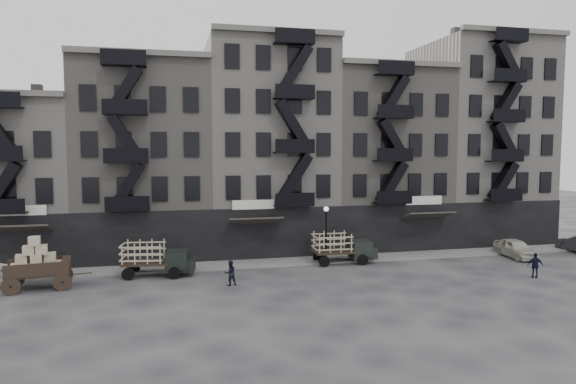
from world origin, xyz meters
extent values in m
plane|color=#38383A|center=(0.00, 0.00, 0.00)|extent=(140.00, 140.00, 0.00)
cube|color=slate|center=(0.00, 3.75, 0.07)|extent=(55.00, 2.50, 0.15)
cube|color=#A59F98|center=(-20.00, 10.00, 6.00)|extent=(10.00, 10.00, 12.00)
cube|color=#4C4744|center=(-17.50, 10.00, 12.60)|extent=(0.70, 0.70, 1.20)
cube|color=slate|center=(-10.00, 10.00, 7.50)|extent=(10.00, 10.00, 15.00)
cube|color=black|center=(-10.00, 5.05, 2.00)|extent=(10.00, 0.35, 4.00)
cube|color=#595651|center=(-10.00, 4.85, 15.20)|extent=(10.00, 0.50, 0.40)
cube|color=#4C4744|center=(-13.00, 10.00, 15.60)|extent=(0.70, 0.70, 1.20)
cube|color=#4C4744|center=(-7.50, 10.00, 15.60)|extent=(0.70, 0.70, 1.20)
cube|color=#A59F98|center=(0.00, 10.00, 8.50)|extent=(10.00, 10.00, 17.00)
cube|color=black|center=(0.00, 5.05, 2.00)|extent=(10.00, 0.35, 4.00)
cube|color=#595651|center=(0.00, 4.85, 17.20)|extent=(10.00, 0.50, 0.40)
cube|color=#4C4744|center=(-3.00, 10.00, 17.60)|extent=(0.70, 0.70, 1.20)
cube|color=#4C4744|center=(2.50, 10.00, 17.60)|extent=(0.70, 0.70, 1.20)
cube|color=slate|center=(10.00, 10.00, 7.50)|extent=(10.00, 10.00, 15.00)
cube|color=black|center=(10.00, 5.05, 2.00)|extent=(10.00, 0.35, 4.00)
cube|color=#595651|center=(10.00, 4.85, 15.20)|extent=(10.00, 0.50, 0.40)
cube|color=#4C4744|center=(7.00, 10.00, 15.60)|extent=(0.70, 0.70, 1.20)
cube|color=#4C4744|center=(12.50, 10.00, 15.60)|extent=(0.70, 0.70, 1.20)
cube|color=#A59F98|center=(20.00, 10.00, 9.00)|extent=(10.00, 10.00, 18.00)
cube|color=black|center=(20.00, 5.05, 2.00)|extent=(10.00, 0.35, 4.00)
cube|color=#595651|center=(20.00, 4.85, 18.20)|extent=(10.00, 0.50, 0.40)
cube|color=#4C4744|center=(17.00, 10.00, 18.60)|extent=(0.70, 0.70, 1.20)
cube|color=#4C4744|center=(22.50, 10.00, 18.60)|extent=(0.70, 0.70, 1.20)
cylinder|color=black|center=(3.00, 2.60, 2.00)|extent=(0.14, 0.14, 4.00)
sphere|color=silver|center=(3.00, 2.60, 4.10)|extent=(0.36, 0.36, 0.36)
imported|color=silver|center=(-18.50, 2.60, 0.75)|extent=(1.80, 0.89, 1.49)
cube|color=black|center=(-15.97, 0.16, 0.98)|extent=(3.76, 2.33, 0.20)
cylinder|color=black|center=(-17.20, -1.00, 0.54)|extent=(1.09, 0.24, 1.08)
cylinder|color=black|center=(-17.47, 0.95, 0.54)|extent=(1.09, 0.24, 1.08)
cylinder|color=black|center=(-14.48, -0.63, 0.54)|extent=(1.09, 0.24, 1.08)
cylinder|color=black|center=(-14.74, 1.32, 0.54)|extent=(1.09, 0.24, 1.08)
cube|color=black|center=(-14.41, 0.37, 1.38)|extent=(0.70, 1.63, 0.79)
cube|color=black|center=(-9.75, 1.86, 0.94)|extent=(3.25, 2.18, 0.16)
cube|color=black|center=(-7.72, 1.58, 1.03)|extent=(1.63, 1.79, 1.34)
cube|color=black|center=(-6.92, 1.47, 0.76)|extent=(0.89, 1.42, 0.80)
cylinder|color=black|center=(-7.93, 0.71, 0.40)|extent=(0.82, 0.30, 0.80)
cylinder|color=black|center=(-7.68, 2.48, 0.40)|extent=(0.82, 0.30, 0.80)
cylinder|color=black|center=(-10.85, 1.11, 0.40)|extent=(0.82, 0.30, 0.80)
cylinder|color=black|center=(-10.60, 2.88, 0.40)|extent=(0.82, 0.30, 0.80)
cube|color=black|center=(3.63, 2.62, 0.93)|extent=(3.06, 1.88, 0.16)
cube|color=black|center=(5.65, 2.54, 1.01)|extent=(1.47, 1.64, 1.32)
cube|color=black|center=(6.45, 2.51, 0.75)|extent=(0.76, 1.35, 0.79)
cylinder|color=black|center=(5.53, 1.67, 0.40)|extent=(0.80, 0.22, 0.79)
cylinder|color=black|center=(5.60, 3.43, 0.40)|extent=(0.80, 0.22, 0.79)
cylinder|color=black|center=(2.63, 1.78, 0.40)|extent=(0.80, 0.22, 0.79)
cylinder|color=black|center=(2.69, 3.54, 0.40)|extent=(0.80, 0.22, 0.79)
imported|color=#B8B6A6|center=(18.15, 1.47, 0.72)|extent=(1.99, 4.35, 1.45)
imported|color=black|center=(-4.55, -1.63, 0.79)|extent=(0.88, 0.75, 1.58)
imported|color=black|center=(15.24, -4.35, 0.83)|extent=(1.06, 0.75, 1.67)
camera|label=1|loc=(-8.15, -32.98, 8.54)|focal=32.00mm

